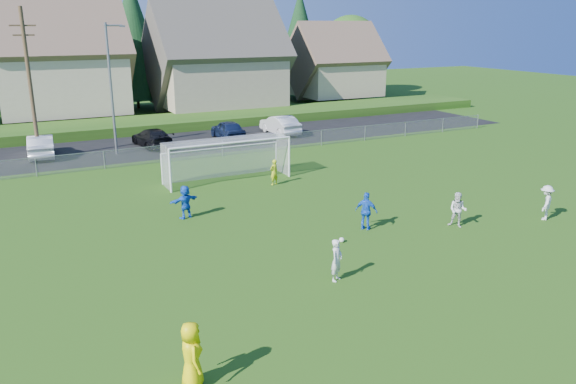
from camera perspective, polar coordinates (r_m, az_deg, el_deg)
name	(u,v)px	position (r m, az deg, el deg)	size (l,w,h in m)	color
ground	(391,289)	(20.31, 10.46, -9.63)	(160.00, 160.00, 0.00)	#193D0C
asphalt_lot	(173,144)	(44.20, -11.61, 4.77)	(60.00, 60.00, 0.00)	black
grass_embankment	(149,124)	(51.28, -13.94, 6.70)	(70.00, 6.00, 0.80)	#1E420F
soccer_ball	(342,240)	(24.02, 5.47, -4.87)	(0.22, 0.22, 0.22)	white
referee	(192,355)	(14.91, -9.78, -16.05)	(0.89, 0.58, 1.82)	#EEDE04
player_white_a	(337,260)	(20.34, 4.96, -6.91)	(0.57, 0.38, 1.57)	silver
player_white_b	(458,210)	(26.60, 16.87, -1.75)	(0.79, 0.62, 1.63)	silver
player_white_c	(546,203)	(29.08, 24.73, -0.98)	(1.08, 0.62, 1.67)	silver
player_blue_a	(366,211)	(25.37, 7.97, -1.94)	(1.02, 0.42, 1.73)	blue
player_blue_b	(185,202)	(27.08, -10.39, -0.99)	(1.49, 0.47, 1.61)	blue
goalkeeper	(274,172)	(32.20, -1.42, 2.03)	(0.55, 0.36, 1.50)	#BAC817
car_b	(41,146)	(42.67, -23.80, 4.31)	(1.64, 4.71, 1.55)	silver
car_d	(152,138)	(43.54, -13.63, 5.38)	(1.93, 4.74, 1.37)	black
car_e	(228,130)	(45.41, -6.12, 6.31)	(1.81, 4.49, 1.53)	#111C3D
car_f	(280,125)	(47.27, -0.82, 6.84)	(1.66, 4.77, 1.57)	silver
soccer_goal	(226,153)	(33.20, -6.34, 3.95)	(7.42, 1.90, 2.50)	white
chainlink_fence	(195,150)	(38.91, -9.44, 4.21)	(52.06, 0.06, 1.20)	gray
streetlight	(112,85)	(41.07, -17.48, 10.29)	(1.38, 0.18, 9.00)	slate
utility_pole	(30,83)	(41.49, -24.74, 10.03)	(1.60, 0.26, 10.00)	#473321
houses_row	(146,40)	(58.30, -14.27, 14.70)	(53.90, 11.45, 13.27)	tan
tree_row	(123,43)	(64.25, -16.40, 14.31)	(65.98, 12.36, 13.80)	#382616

